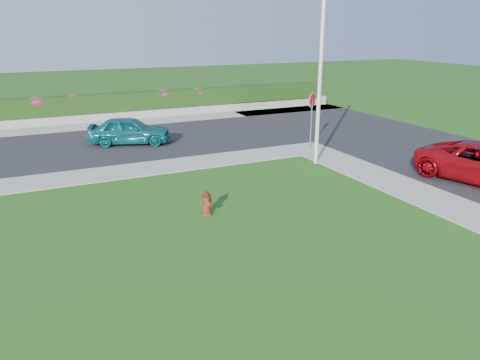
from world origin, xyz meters
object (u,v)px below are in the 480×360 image
sedan_teal (130,130)px  fire_hydrant (207,203)px  utility_pole (320,86)px  stop_sign (312,107)px

sedan_teal → fire_hydrant: bearing=-159.7°
sedan_teal → utility_pole: bearing=-116.6°
fire_hydrant → sedan_teal: size_ratio=0.20×
fire_hydrant → sedan_teal: bearing=72.7°
fire_hydrant → stop_sign: 9.81m
fire_hydrant → utility_pole: (6.44, 3.45, 2.96)m
fire_hydrant → stop_sign: (7.72, 5.83, 1.64)m
stop_sign → fire_hydrant: bearing=-152.5°
utility_pole → stop_sign: size_ratio=2.47×
sedan_teal → utility_pole: utility_pole is taller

